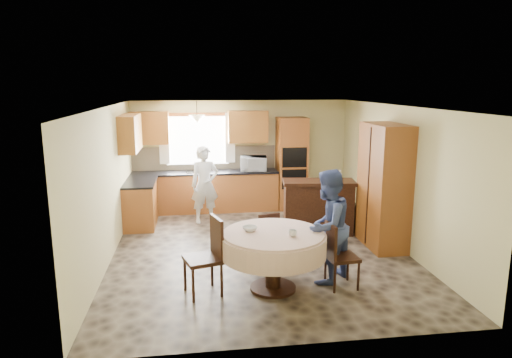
{
  "coord_description": "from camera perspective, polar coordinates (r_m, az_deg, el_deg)",
  "views": [
    {
      "loc": [
        -1.09,
        -7.51,
        2.86
      ],
      "look_at": [
        -0.01,
        0.3,
        1.22
      ],
      "focal_mm": 32.0,
      "sensor_mm": 36.0,
      "label": 1
    }
  ],
  "objects": [
    {
      "name": "chair_right",
      "position": [
        6.64,
        10.12,
        -9.0
      ],
      "size": [
        0.45,
        0.45,
        0.96
      ],
      "rotation": [
        0.0,
        0.0,
        1.66
      ],
      "color": "#321A0D",
      "rests_on": "floor"
    },
    {
      "name": "space_heater",
      "position": [
        9.2,
        11.51,
        -4.8
      ],
      "size": [
        0.47,
        0.4,
        0.55
      ],
      "primitive_type": "cube",
      "rotation": [
        0.0,
        0.0,
        0.35
      ],
      "color": "black",
      "rests_on": "floor"
    },
    {
      "name": "curtain_left",
      "position": [
        10.53,
        -11.44,
        4.94
      ],
      "size": [
        0.22,
        0.02,
        1.15
      ],
      "primitive_type": "cube",
      "color": "white",
      "rests_on": "wall_back"
    },
    {
      "name": "floor",
      "position": [
        8.11,
        0.38,
        -8.88
      ],
      "size": [
        5.0,
        6.0,
        0.01
      ],
      "primitive_type": "cube",
      "color": "#6F604E",
      "rests_on": "ground"
    },
    {
      "name": "wall_left",
      "position": [
        7.81,
        -18.08,
        -0.72
      ],
      "size": [
        0.02,
        6.0,
        2.5
      ],
      "primitive_type": "cube",
      "color": "#C9C081",
      "rests_on": "floor"
    },
    {
      "name": "counter_left",
      "position": [
        9.58,
        -14.34,
        -0.41
      ],
      "size": [
        0.64,
        1.2,
        0.04
      ],
      "primitive_type": "cube",
      "color": "black",
      "rests_on": "base_cab_left"
    },
    {
      "name": "wall_right",
      "position": [
        8.48,
        17.35,
        0.28
      ],
      "size": [
        0.02,
        6.0,
        2.5
      ],
      "primitive_type": "cube",
      "color": "#C9C081",
      "rests_on": "floor"
    },
    {
      "name": "base_cab_back",
      "position": [
        10.5,
        -6.34,
        -1.63
      ],
      "size": [
        3.3,
        0.6,
        0.88
      ],
      "primitive_type": "cube",
      "color": "#AC5E2D",
      "rests_on": "floor"
    },
    {
      "name": "wall_cab_right",
      "position": [
        10.46,
        -1.03,
        6.56
      ],
      "size": [
        0.9,
        0.33,
        0.72
      ],
      "primitive_type": "cube",
      "color": "#AE712B",
      "rests_on": "wall_back"
    },
    {
      "name": "chair_back",
      "position": [
        7.38,
        1.33,
        -7.07
      ],
      "size": [
        0.45,
        0.45,
        0.87
      ],
      "rotation": [
        0.0,
        0.0,
        3.37
      ],
      "color": "#321A0D",
      "rests_on": "floor"
    },
    {
      "name": "wall_back",
      "position": [
        10.69,
        -1.92,
        3.1
      ],
      "size": [
        5.0,
        0.02,
        2.5
      ],
      "primitive_type": "cube",
      "color": "#C9C081",
      "rests_on": "floor"
    },
    {
      "name": "curtain_right",
      "position": [
        10.55,
        -3.25,
        5.16
      ],
      "size": [
        0.22,
        0.02,
        1.15
      ],
      "primitive_type": "cube",
      "color": "white",
      "rests_on": "wall_back"
    },
    {
      "name": "oven_upper",
      "position": [
        10.27,
        4.85,
        2.7
      ],
      "size": [
        0.56,
        0.01,
        0.45
      ],
      "primitive_type": "cube",
      "color": "black",
      "rests_on": "oven_tower"
    },
    {
      "name": "bowl_sideboard",
      "position": [
        8.75,
        5.58,
        -0.51
      ],
      "size": [
        0.24,
        0.24,
        0.05
      ],
      "primitive_type": "imported",
      "rotation": [
        0.0,
        0.0,
        0.11
      ],
      "color": "#B2B2B2",
      "rests_on": "sideboard"
    },
    {
      "name": "oven_tower",
      "position": [
        10.6,
        4.46,
        1.95
      ],
      "size": [
        0.66,
        0.62,
        2.12
      ],
      "primitive_type": "cube",
      "color": "#AC5E2D",
      "rests_on": "floor"
    },
    {
      "name": "wall_cab_side",
      "position": [
        9.44,
        -15.47,
        5.57
      ],
      "size": [
        0.33,
        1.2,
        0.72
      ],
      "primitive_type": "cube",
      "color": "#AE712B",
      "rests_on": "wall_left"
    },
    {
      "name": "cupboard",
      "position": [
        8.35,
        15.7,
        -0.87
      ],
      "size": [
        0.57,
        1.15,
        2.19
      ],
      "primitive_type": "cube",
      "color": "#AC5E2D",
      "rests_on": "floor"
    },
    {
      "name": "base_cab_left",
      "position": [
        9.68,
        -14.2,
        -3.07
      ],
      "size": [
        0.6,
        1.2,
        0.88
      ],
      "primitive_type": "cube",
      "color": "#AC5E2D",
      "rests_on": "floor"
    },
    {
      "name": "pendant",
      "position": [
        10.04,
        -7.39,
        7.44
      ],
      "size": [
        0.36,
        0.36,
        0.18
      ],
      "primitive_type": "cone",
      "rotation": [
        3.14,
        0.0,
        0.0
      ],
      "color": "beige",
      "rests_on": "ceiling"
    },
    {
      "name": "wall_cab_left",
      "position": [
        10.43,
        -13.19,
        6.24
      ],
      "size": [
        0.85,
        0.33,
        0.72
      ],
      "primitive_type": "cube",
      "color": "#AE712B",
      "rests_on": "wall_back"
    },
    {
      "name": "counter_back",
      "position": [
        10.4,
        -6.4,
        0.83
      ],
      "size": [
        3.3,
        0.64,
        0.04
      ],
      "primitive_type": "cube",
      "color": "black",
      "rests_on": "base_cab_back"
    },
    {
      "name": "window",
      "position": [
        10.57,
        -7.34,
        4.82
      ],
      "size": [
        1.4,
        0.03,
        1.1
      ],
      "primitive_type": "cube",
      "color": "white",
      "rests_on": "wall_back"
    },
    {
      "name": "microwave",
      "position": [
        10.4,
        -0.33,
        1.94
      ],
      "size": [
        0.64,
        0.47,
        0.33
      ],
      "primitive_type": "imported",
      "rotation": [
        0.0,
        0.0,
        -0.12
      ],
      "color": "silver",
      "rests_on": "counter_back"
    },
    {
      "name": "person_dining",
      "position": [
        6.73,
        8.9,
        -5.87
      ],
      "size": [
        1.03,
        1.02,
        1.68
      ],
      "primitive_type": "imported",
      "rotation": [
        0.0,
        0.0,
        3.9
      ],
      "color": "#3C4B84",
      "rests_on": "floor"
    },
    {
      "name": "person_sink",
      "position": [
        9.57,
        -6.41,
        -0.7
      ],
      "size": [
        0.65,
        0.49,
        1.61
      ],
      "primitive_type": "imported",
      "rotation": [
        0.0,
        0.0,
        0.19
      ],
      "color": "silver",
      "rests_on": "floor"
    },
    {
      "name": "cup_table",
      "position": [
        6.22,
        4.6,
        -6.78
      ],
      "size": [
        0.15,
        0.15,
        0.09
      ],
      "primitive_type": "imported",
      "rotation": [
        0.0,
        0.0,
        0.4
      ],
      "color": "#B2B2B2",
      "rests_on": "dining_table"
    },
    {
      "name": "oven_lower",
      "position": [
        10.36,
        4.8,
        -0.03
      ],
      "size": [
        0.56,
        0.01,
        0.45
      ],
      "primitive_type": "cube",
      "color": "black",
      "rests_on": "oven_tower"
    },
    {
      "name": "wall_front",
      "position": [
        4.91,
        5.47,
        -7.42
      ],
      "size": [
        5.0,
        0.02,
        2.5
      ],
      "primitive_type": "cube",
      "color": "#C9C081",
      "rests_on": "floor"
    },
    {
      "name": "dining_table",
      "position": [
        6.43,
        2.18,
        -8.27
      ],
      "size": [
        1.47,
        1.47,
        0.84
      ],
      "color": "#321A0D",
      "rests_on": "floor"
    },
    {
      "name": "backsplash",
      "position": [
        10.64,
        -6.48,
        2.61
      ],
      "size": [
        3.3,
        0.02,
        0.55
      ],
      "primitive_type": "cube",
      "color": "tan",
      "rests_on": "wall_back"
    },
    {
      "name": "bottle_sideboard",
      "position": [
        8.94,
        10.41,
        0.3
      ],
      "size": [
        0.11,
        0.11,
        0.26
      ],
      "primitive_type": "imported",
      "rotation": [
        0.0,
        0.0,
        0.04
      ],
      "color": "silver",
      "rests_on": "sideboard"
    },
    {
      "name": "chair_left",
      "position": [
        6.38,
        -5.95,
        -9.07
      ],
      "size": [
        0.58,
        0.58,
        1.08
      ],
      "rotation": [
        0.0,
        0.0,
        -1.28
      ],
      "color": "#321A0D",
      "rests_on": "floor"
    },
    {
      "name": "sideboard",
      "position": [
        8.96,
        7.77,
        -3.67
      ],
      "size": [
        1.44,
        0.74,
        0.98
      ],
      "primitive_type": "cube",
      "rotation": [
        0.0,
        0.0,
        -0.13
      ],
      "color": "#321A0D",
      "rests_on": "floor"
    },
    {
      "name": "bowl_table",
      "position": [
        6.43,
        -0.78,
        -6.24
      ],
      "size": [
        0.21,
        0.21,
        0.06
      ],
      "primitive_type": "imported",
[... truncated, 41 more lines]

